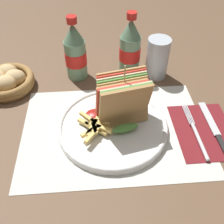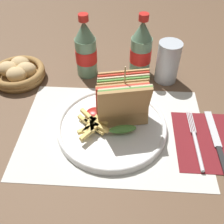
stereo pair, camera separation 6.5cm
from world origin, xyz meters
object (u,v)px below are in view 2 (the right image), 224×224
Objects in this scene: plate_main at (112,126)px; knife at (216,141)px; coke_bottle_near at (86,50)px; glass_near at (167,65)px; coke_bottle_far at (141,50)px; bread_basket at (18,72)px; fork at (196,144)px; club_sandwich at (123,102)px.

plate_main is 0.26m from knife.
coke_bottle_near is at bearing 141.87° from knife.
glass_near is (0.15, 0.22, 0.04)m from plate_main.
coke_bottle_far reaches higher than glass_near.
plate_main is at bearing -32.88° from bread_basket.
plate_main is 0.21m from fork.
fork is at bearing -12.26° from plate_main.
coke_bottle_far reaches higher than fork.
glass_near is at bearing 54.97° from plate_main.
club_sandwich is at bearing -28.28° from bread_basket.
fork is 0.33m from coke_bottle_far.
glass_near is at bearing 3.18° from bread_basket.
glass_near reaches higher than plate_main.
plate_main reaches higher than knife.
fork is at bearing -164.06° from knife.
club_sandwich is 0.25m from coke_bottle_near.
glass_near is (0.08, -0.03, -0.03)m from coke_bottle_far.
bread_basket is at bearing 147.12° from plate_main.
coke_bottle_far is at bearing 159.88° from glass_near.
club_sandwich is 1.01× the size of bread_basket.
plate_main is at bearing -146.08° from club_sandwich.
bread_basket is (-0.32, 0.17, -0.05)m from club_sandwich.
fork is 0.27m from glass_near.
fork is at bearing -19.33° from club_sandwich.
coke_bottle_far is (-0.18, 0.27, 0.08)m from knife.
glass_near is 0.78× the size of bread_basket.
coke_bottle_far is at bearing 122.59° from knife.
bread_basket reaches higher than fork.
coke_bottle_far reaches higher than knife.
coke_bottle_far is at bearing 4.49° from coke_bottle_near.
fork is 0.05m from knife.
bread_basket is (-0.55, 0.22, 0.02)m from knife.
coke_bottle_near is (-0.34, 0.26, 0.08)m from knife.
coke_bottle_far reaches higher than bread_basket.
coke_bottle_far is (-0.13, 0.29, 0.07)m from fork.
coke_bottle_near reaches higher than glass_near.
fork is at bearing -25.26° from bread_basket.
glass_near is (-0.10, 0.25, 0.05)m from knife.
bread_basket is at bearing -176.82° from glass_near.
club_sandwich is at bearing -61.32° from coke_bottle_near.
coke_bottle_far is (0.07, 0.25, 0.07)m from plate_main.
coke_bottle_near is at bearing 118.68° from club_sandwich.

